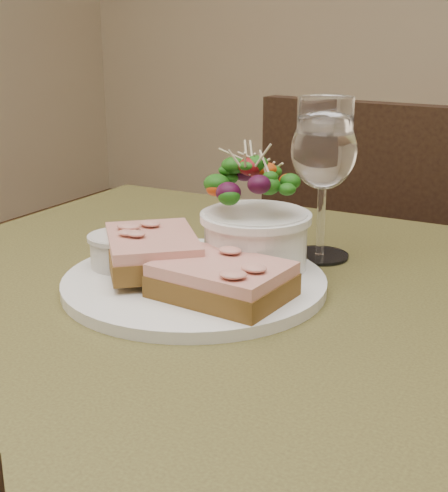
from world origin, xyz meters
The scene contains 9 objects.
cafe_table centered at (0.00, 0.00, 0.65)m, with size 0.80×0.80×0.75m.
chair_far centered at (0.03, 0.70, 0.29)m, with size 0.46×0.46×0.90m.
dinner_plate centered at (-0.03, 0.02, 0.76)m, with size 0.28×0.28×0.01m, color white.
sandwich_front centered at (0.02, -0.01, 0.78)m, with size 0.13×0.10×0.03m.
sandwich_back centered at (-0.08, 0.02, 0.79)m, with size 0.15×0.15×0.03m.
ramekin centered at (-0.12, 0.02, 0.78)m, with size 0.06×0.06×0.04m.
salad_bowl centered at (0.01, 0.09, 0.82)m, with size 0.11×0.11×0.13m.
garnish centered at (-0.12, 0.09, 0.77)m, with size 0.05×0.04×0.02m.
wine_glass centered at (0.04, 0.18, 0.87)m, with size 0.08×0.08×0.18m.
Camera 1 is at (0.32, -0.55, 1.01)m, focal length 50.00 mm.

